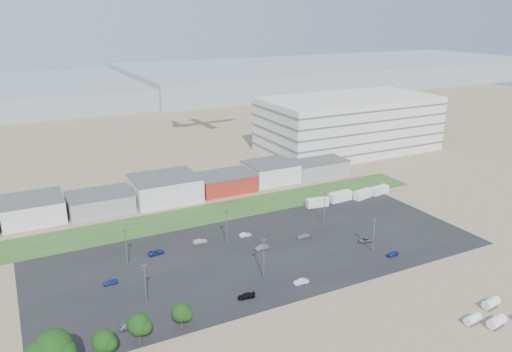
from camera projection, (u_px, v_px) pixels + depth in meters
ground at (284, 292)px, 115.18m from camera, size 700.00×700.00×0.00m
parking_lot at (263, 252)px, 134.26m from camera, size 120.00×50.00×0.01m
grass_strip at (202, 215)px, 159.13m from camera, size 160.00×16.00×0.02m
hills_backdrop at (128, 88)px, 397.41m from camera, size 700.00×200.00×9.00m
building_row at (133, 193)px, 166.55m from camera, size 170.00×20.00×8.00m
parking_garage at (349, 124)px, 230.76m from camera, size 80.00×40.00×25.00m
storage_tank_nw at (473, 319)px, 102.98m from camera, size 3.90×2.26×2.23m
storage_tank_ne at (491, 303)px, 108.46m from camera, size 4.34×2.54×2.47m
storage_tank_sw at (497, 321)px, 101.85m from camera, size 4.52×2.70×2.56m
box_trailer_a at (317, 202)px, 165.63m from camera, size 7.74×3.38×2.81m
box_trailer_b at (340, 196)px, 170.57m from camera, size 8.68×3.25×3.19m
box_trailer_c at (363, 194)px, 173.15m from camera, size 8.11×4.08×2.91m
box_trailer_d at (380, 190)px, 177.29m from camera, size 7.66×3.53×2.77m
tree_left at (54, 352)px, 86.31m from camera, size 7.23×7.23×10.84m
tree_mid at (103, 343)px, 91.67m from camera, size 4.68×4.68×7.02m
tree_right at (139, 326)px, 96.34m from camera, size 4.82×4.82×7.23m
tree_near at (181, 314)px, 100.89m from camera, size 4.37×4.37×6.55m
lightpole_front_l at (145, 286)px, 108.17m from camera, size 1.17×0.49×9.93m
lightpole_front_m at (264, 259)px, 119.75m from camera, size 1.20×0.50×10.16m
lightpole_front_r at (374, 236)px, 133.01m from camera, size 1.11×0.46×9.42m
lightpole_back_l at (126, 248)px, 125.71m from camera, size 1.15×0.48×9.80m
lightpole_back_m at (227, 228)px, 137.49m from camera, size 1.17×0.49×9.91m
lightpole_back_r at (324, 208)px, 150.88m from camera, size 1.18×0.49×10.02m
parked_car_0 at (365, 240)px, 140.15m from camera, size 4.21×2.27×1.12m
parked_car_2 at (392, 254)px, 131.97m from camera, size 3.70×1.69×1.23m
parked_car_3 at (246, 296)px, 112.41m from camera, size 4.21×2.15×1.17m
parked_car_5 at (110, 282)px, 118.13m from camera, size 3.52×1.56×1.18m
parked_car_6 at (200, 241)px, 139.37m from camera, size 4.23×1.83×1.21m
parked_car_7 at (262, 247)px, 135.64m from camera, size 3.98×1.70×1.28m
parked_car_9 at (156, 252)px, 132.85m from camera, size 4.60×2.55×1.22m
parked_car_10 at (129, 325)px, 101.69m from camera, size 4.52×1.99×1.29m
parked_car_11 at (245, 235)px, 143.55m from camera, size 3.46×1.22×1.14m
parked_car_12 at (304, 236)px, 142.37m from camera, size 4.28×2.15×1.19m
parked_car_13 at (301, 281)px, 118.35m from camera, size 3.76×1.47×1.22m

